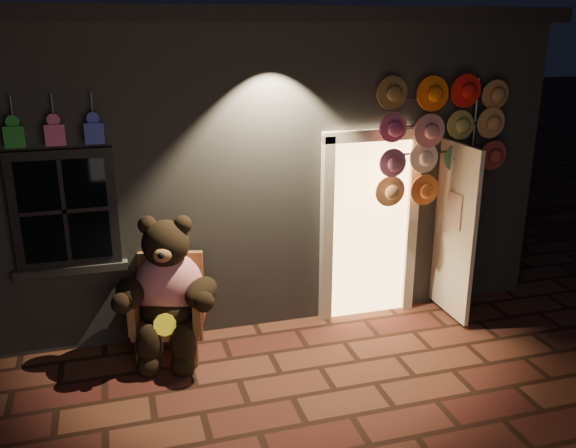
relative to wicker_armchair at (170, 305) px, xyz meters
name	(u,v)px	position (x,y,z in m)	size (l,w,h in m)	color
ground	(293,397)	(0.97, -1.20, -0.51)	(60.00, 60.00, 0.00)	brown
shop_building	(213,138)	(0.97, 2.79, 1.22)	(7.30, 5.95, 3.51)	slate
wicker_armchair	(170,305)	(0.00, 0.00, 0.00)	(0.83, 0.78, 1.02)	olive
teddy_bear	(168,291)	(-0.02, -0.13, 0.22)	(1.08, 0.96, 1.53)	red
hat_rack	(439,137)	(3.03, 0.08, 1.59)	(1.55, 0.22, 2.74)	#59595E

